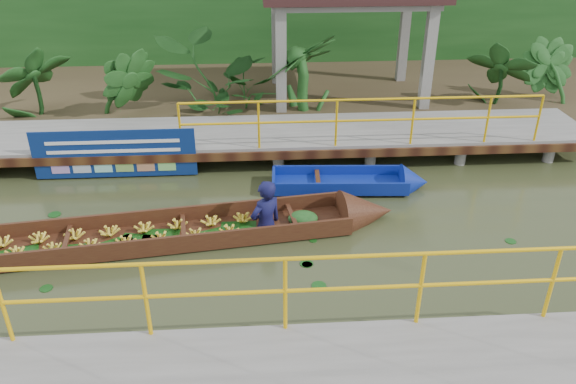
{
  "coord_description": "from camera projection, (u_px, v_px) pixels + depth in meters",
  "views": [
    {
      "loc": [
        0.49,
        -8.23,
        5.27
      ],
      "look_at": [
        1.07,
        0.5,
        0.6
      ],
      "focal_mm": 35.0,
      "sensor_mm": 36.0,
      "label": 1
    }
  ],
  "objects": [
    {
      "name": "tropical_plants",
      "position": [
        294.0,
        72.0,
        13.8
      ],
      "size": [
        14.49,
        1.49,
        1.87
      ],
      "color": "#164215",
      "rests_on": "ground"
    },
    {
      "name": "foliage_backdrop",
      "position": [
        234.0,
        11.0,
        17.56
      ],
      "size": [
        30.0,
        0.8,
        4.0
      ],
      "primitive_type": "cube",
      "color": "#164215",
      "rests_on": "ground"
    },
    {
      "name": "ground",
      "position": [
        228.0,
        238.0,
        9.7
      ],
      "size": [
        80.0,
        80.0,
        0.0
      ],
      "primitive_type": "plane",
      "color": "#2F341A",
      "rests_on": "ground"
    },
    {
      "name": "vendor_boat",
      "position": [
        147.0,
        229.0,
        9.47
      ],
      "size": [
        9.48,
        2.14,
        2.16
      ],
      "rotation": [
        0.0,
        0.0,
        0.13
      ],
      "color": "#33150D",
      "rests_on": "ground"
    },
    {
      "name": "moored_blue_boat",
      "position": [
        377.0,
        183.0,
        11.26
      ],
      "size": [
        3.16,
        1.0,
        0.74
      ],
      "rotation": [
        0.0,
        0.0,
        -0.06
      ],
      "color": "navy",
      "rests_on": "ground"
    },
    {
      "name": "pavilion",
      "position": [
        350.0,
        4.0,
        14.09
      ],
      "size": [
        4.4,
        3.0,
        3.0
      ],
      "color": "slate",
      "rests_on": "ground"
    },
    {
      "name": "land_strip",
      "position": [
        235.0,
        91.0,
        16.19
      ],
      "size": [
        30.0,
        8.0,
        0.45
      ],
      "primitive_type": "cube",
      "color": "#372A1B",
      "rests_on": "ground"
    },
    {
      "name": "blue_banner",
      "position": [
        115.0,
        154.0,
        11.48
      ],
      "size": [
        3.31,
        0.04,
        1.03
      ],
      "color": "navy",
      "rests_on": "ground"
    },
    {
      "name": "far_dock",
      "position": [
        233.0,
        137.0,
        12.49
      ],
      "size": [
        16.0,
        2.06,
        1.66
      ],
      "color": "slate",
      "rests_on": "ground"
    }
  ]
}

